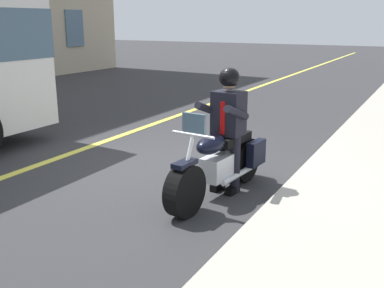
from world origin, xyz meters
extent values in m
plane|color=#333335|center=(0.00, 0.00, 0.00)|extent=(80.00, 80.00, 0.00)
cube|color=#E5DB4C|center=(0.00, -2.00, 0.01)|extent=(60.00, 0.16, 0.01)
cylinder|color=black|center=(1.53, 1.15, 0.33)|extent=(0.68, 0.26, 0.66)
cylinder|color=black|center=(-0.01, 1.29, 0.33)|extent=(0.68, 0.26, 0.66)
cube|color=silver|center=(0.74, 1.22, 0.42)|extent=(0.58, 0.33, 0.32)
ellipsoid|color=black|center=(0.94, 1.20, 0.78)|extent=(0.58, 0.33, 0.24)
cube|color=black|center=(0.39, 1.25, 0.74)|extent=(0.72, 0.34, 0.12)
cube|color=black|center=(0.06, 1.50, 0.48)|extent=(0.41, 0.16, 0.36)
cube|color=black|center=(0.02, 1.07, 0.48)|extent=(0.41, 0.16, 0.36)
cylinder|color=silver|center=(1.51, 1.15, 0.60)|extent=(0.35, 0.08, 0.76)
cylinder|color=silver|center=(1.35, 1.16, 1.00)|extent=(0.09, 0.60, 0.04)
cube|color=black|center=(1.53, 1.15, 0.68)|extent=(0.37, 0.19, 0.06)
cylinder|color=silver|center=(0.45, 1.41, 0.26)|extent=(0.90, 0.16, 0.08)
cube|color=slate|center=(1.33, 1.16, 1.12)|extent=(0.07, 0.32, 0.28)
cylinder|color=black|center=(0.50, 1.36, 0.42)|extent=(0.14, 0.14, 0.84)
cube|color=black|center=(0.56, 1.36, 0.05)|extent=(0.27, 0.13, 0.10)
cylinder|color=black|center=(0.48, 1.12, 0.42)|extent=(0.14, 0.14, 0.84)
cube|color=black|center=(0.54, 1.12, 0.05)|extent=(0.27, 0.13, 0.10)
cube|color=black|center=(0.49, 1.24, 1.12)|extent=(0.36, 0.43, 0.60)
cube|color=red|center=(0.65, 1.23, 1.08)|extent=(0.03, 0.07, 0.44)
cylinder|color=black|center=(0.69, 1.45, 1.18)|extent=(0.56, 0.15, 0.28)
cylinder|color=black|center=(0.65, 1.01, 1.18)|extent=(0.56, 0.15, 0.28)
sphere|color=tan|center=(0.49, 1.24, 1.55)|extent=(0.22, 0.22, 0.22)
sphere|color=black|center=(0.49, 1.24, 1.60)|extent=(0.28, 0.28, 0.28)
cube|color=slate|center=(-0.47, -4.16, 2.00)|extent=(0.06, 2.40, 1.90)
cube|color=slate|center=(-9.78, -10.97, 2.00)|extent=(1.10, 0.06, 1.60)
camera|label=1|loc=(5.98, 3.68, 2.34)|focal=41.97mm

